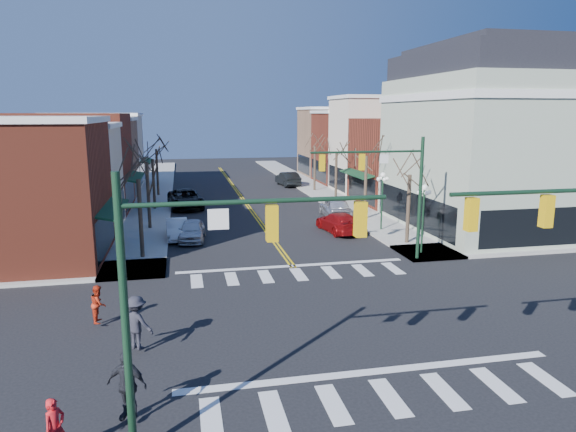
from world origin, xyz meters
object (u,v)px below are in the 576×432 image
car_left_near (192,230)px  car_left_far (186,199)px  car_right_far (288,179)px  lamppost_midblock (382,191)px  pedestrian_dark_b (137,323)px  car_right_near (339,222)px  lamppost_corner (423,207)px  pedestrian_red_a (55,428)px  pedestrian_dark_a (127,385)px  car_left_mid (177,229)px  car_right_mid (335,207)px  pedestrian_red_b (99,304)px  victorian_corner (494,139)px

car_left_near → car_left_far: car_left_far is taller
car_right_far → car_left_far: bearing=39.9°
lamppost_midblock → pedestrian_dark_b: 23.00m
car_right_near → pedestrian_dark_b: bearing=46.1°
lamppost_corner → car_right_near: 7.86m
car_right_far → pedestrian_red_a: size_ratio=3.31×
car_left_far → pedestrian_dark_a: bearing=-99.7°
car_left_far → car_right_near: (10.76, -12.10, -0.13)m
car_left_mid → pedestrian_dark_b: 17.27m
car_right_far → pedestrian_dark_b: size_ratio=2.58×
pedestrian_red_a → pedestrian_dark_b: 5.94m
car_right_mid → pedestrian_red_a: size_ratio=3.30×
lamppost_midblock → car_left_mid: 14.80m
pedestrian_dark_a → pedestrian_red_b: bearing=126.6°
victorian_corner → car_right_far: size_ratio=2.80×
car_right_near → car_left_near: bearing=-4.6°
lamppost_midblock → car_left_far: size_ratio=0.71×
car_left_near → car_right_mid: size_ratio=0.82×
car_right_mid → pedestrian_red_a: car_right_mid is taller
lamppost_midblock → pedestrian_dark_b: size_ratio=2.20×
lamppost_corner → pedestrian_dark_a: 21.50m
car_right_near → pedestrian_red_b: bearing=37.4°
pedestrian_dark_a → pedestrian_dark_b: bearing=113.6°
car_left_near → pedestrian_red_a: bearing=-94.6°
lamppost_corner → car_left_near: size_ratio=1.04×
car_left_mid → car_right_mid: 13.69m
lamppost_midblock → car_left_mid: lamppost_midblock is taller
car_right_near → victorian_corner: bearing=169.1°
lamppost_corner → car_left_mid: lamppost_corner is taller
car_right_mid → pedestrian_dark_b: size_ratio=2.57×
car_right_far → pedestrian_dark_a: (-14.06, -45.78, 0.30)m
lamppost_midblock → pedestrian_red_b: size_ratio=2.80×
car_left_near → car_right_far: (11.82, 24.90, 0.13)m
lamppost_corner → car_left_mid: size_ratio=1.06×
car_right_mid → pedestrian_dark_a: 29.98m
victorian_corner → car_left_mid: 23.70m
lamppost_corner → car_left_mid: bearing=153.7°
car_right_near → lamppost_corner: bearing=107.9°
car_left_mid → car_right_far: bearing=59.3°
car_right_far → pedestrian_dark_a: pedestrian_dark_a is taller
pedestrian_red_b → pedestrian_dark_a: (1.79, -7.22, 0.22)m
car_left_mid → car_right_near: (11.47, -0.36, 0.05)m
lamppost_corner → car_right_mid: (-1.80, 12.08, -2.10)m
lamppost_corner → pedestrian_red_a: bearing=-137.9°
car_left_mid → pedestrian_red_b: pedestrian_red_b is taller
pedestrian_red_a → pedestrian_red_b: bearing=40.2°
lamppost_midblock → car_right_far: size_ratio=0.85×
victorian_corner → pedestrian_dark_a: victorian_corner is taller
car_right_near → pedestrian_dark_b: 21.16m
victorian_corner → car_right_mid: (-10.10, 6.08, -5.80)m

